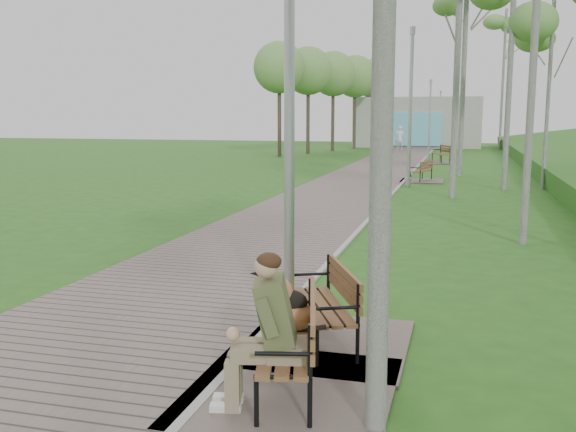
# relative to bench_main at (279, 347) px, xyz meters

# --- Properties ---
(walkway) EXTENTS (3.50, 67.00, 0.04)m
(walkway) POSITION_rel_bench_main_xyz_m (-2.38, 19.04, -0.44)
(walkway) COLOR #6B5D57
(walkway) RESTS_ON ground
(kerb) EXTENTS (0.10, 67.00, 0.05)m
(kerb) POSITION_rel_bench_main_xyz_m (-0.63, 19.04, -0.44)
(kerb) COLOR #999993
(kerb) RESTS_ON ground
(building_north) EXTENTS (10.00, 5.20, 4.00)m
(building_north) POSITION_rel_bench_main_xyz_m (-2.13, 48.51, 1.53)
(building_north) COLOR #9E9E99
(building_north) RESTS_ON ground
(bench_main) EXTENTS (1.88, 2.09, 1.64)m
(bench_main) POSITION_rel_bench_main_xyz_m (0.00, 0.00, 0.00)
(bench_main) COLOR #6B5D57
(bench_main) RESTS_ON ground
(bench_second) EXTENTS (1.82, 2.02, 1.12)m
(bench_second) POSITION_rel_bench_main_xyz_m (0.12, 1.40, -0.26)
(bench_second) COLOR #6B5D57
(bench_second) RESTS_ON ground
(bench_third) EXTENTS (1.64, 1.83, 1.01)m
(bench_third) POSITION_rel_bench_main_xyz_m (0.01, 20.18, -0.28)
(bench_third) COLOR #6B5D57
(bench_third) RESTS_ON ground
(bench_far) EXTENTS (1.96, 2.18, 1.20)m
(bench_far) POSITION_rel_bench_main_xyz_m (0.40, 30.40, -0.24)
(bench_far) COLOR #6B5D57
(bench_far) RESTS_ON ground
(lamp_post_near) EXTENTS (0.20, 0.20, 5.29)m
(lamp_post_near) POSITION_rel_bench_main_xyz_m (-0.39, 1.79, 2.01)
(lamp_post_near) COLOR #A4A7AC
(lamp_post_near) RESTS_ON ground
(lamp_post_second) EXTENTS (0.22, 0.22, 5.66)m
(lamp_post_second) POSITION_rel_bench_main_xyz_m (-0.33, 18.21, 2.18)
(lamp_post_second) COLOR #A4A7AC
(lamp_post_second) RESTS_ON ground
(lamp_post_third) EXTENTS (0.18, 0.18, 4.56)m
(lamp_post_third) POSITION_rel_bench_main_xyz_m (-0.35, 32.02, 1.67)
(lamp_post_third) COLOR #A4A7AC
(lamp_post_third) RESTS_ON ground
(lamp_post_far) EXTENTS (0.17, 0.17, 4.45)m
(lamp_post_far) POSITION_rel_bench_main_xyz_m (-0.31, 46.53, 1.62)
(lamp_post_far) COLOR #A4A7AC
(lamp_post_far) RESTS_ON ground
(pedestrian_near) EXTENTS (0.74, 0.57, 1.82)m
(pedestrian_near) POSITION_rel_bench_main_xyz_m (-2.98, 42.41, 0.45)
(pedestrian_near) COLOR silver
(pedestrian_near) RESTS_ON ground
(pedestrian_far) EXTENTS (0.86, 0.74, 1.50)m
(pedestrian_far) POSITION_rel_bench_main_xyz_m (-3.83, 40.96, 0.29)
(pedestrian_far) COLOR gray
(pedestrian_far) RESTS_ON ground
(birch_mid_b) EXTENTS (2.38, 2.38, 7.43)m
(birch_mid_b) POSITION_rel_bench_main_xyz_m (4.31, 18.57, 5.37)
(birch_mid_b) COLOR silver
(birch_mid_b) RESTS_ON ground
(birch_distant_b) EXTENTS (2.62, 2.62, 10.83)m
(birch_distant_b) POSITION_rel_bench_main_xyz_m (4.24, 46.56, 8.04)
(birch_distant_b) COLOR silver
(birch_distant_b) RESTS_ON ground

